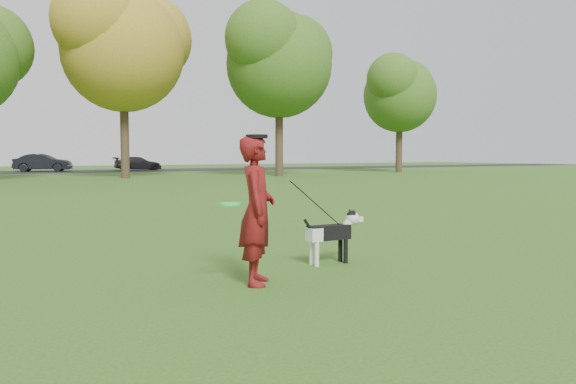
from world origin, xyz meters
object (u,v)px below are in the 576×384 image
car_mid (43,163)px  car_right (138,163)px  man (257,210)px  dog (333,231)px

car_mid → car_right: 7.08m
man → dog: man is taller
man → car_right: (8.20, 40.28, -0.24)m
car_right → car_mid: bearing=88.2°
man → car_mid: size_ratio=0.40×
man → car_right: bearing=17.6°
man → car_right: 41.11m
man → car_right: size_ratio=0.43×
dog → car_right: size_ratio=0.24×
dog → car_mid: (-0.22, 39.71, 0.26)m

